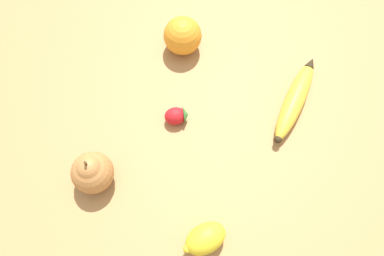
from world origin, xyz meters
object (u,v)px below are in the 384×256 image
banana (295,99)px  strawberry (177,116)px  orange (183,36)px  pear (92,172)px  lemon (205,239)px

banana → strawberry: 0.25m
orange → strawberry: 0.19m
pear → lemon: 0.24m
banana → pear: bearing=138.8°
banana → strawberry: bearing=124.9°
lemon → banana: bearing=-3.4°
orange → pear: size_ratio=0.86×
strawberry → lemon: size_ratio=0.66×
pear → strawberry: size_ratio=1.62×
banana → lemon: bearing=172.0°
pear → strawberry: bearing=-19.3°
pear → banana: bearing=-36.6°
banana → orange: (0.00, 0.28, 0.02)m
pear → orange: bearing=3.3°
orange → lemon: orange is taller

